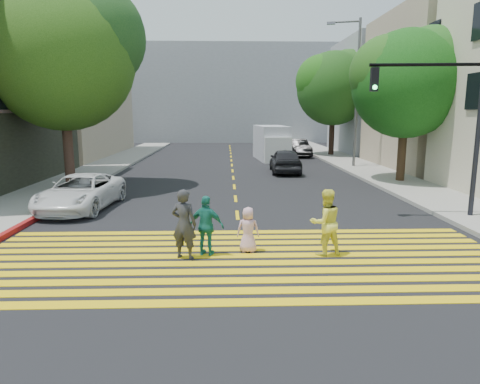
{
  "coord_description": "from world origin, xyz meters",
  "views": [
    {
      "loc": [
        -0.38,
        -8.91,
        3.6
      ],
      "look_at": [
        0.0,
        3.0,
        1.4
      ],
      "focal_mm": 32.0,
      "sensor_mm": 36.0,
      "label": 1
    }
  ],
  "objects_px": {
    "tree_right_far": "(334,84)",
    "dark_car_parked": "(297,148)",
    "pedestrian_child": "(248,230)",
    "silver_car": "(268,148)",
    "white_van": "(272,144)",
    "pedestrian_woman": "(326,222)",
    "dark_car_near": "(285,161)",
    "tree_left": "(63,50)",
    "traffic_signal": "(448,114)",
    "white_sedan": "(81,192)",
    "tree_right_near": "(408,78)",
    "pedestrian_man": "(184,224)",
    "pedestrian_extra": "(207,226)"
  },
  "relations": [
    {
      "from": "tree_right_near",
      "to": "pedestrian_man",
      "type": "bearing_deg",
      "value": -131.6
    },
    {
      "from": "pedestrian_child",
      "to": "tree_right_near",
      "type": "bearing_deg",
      "value": -124.7
    },
    {
      "from": "dark_car_parked",
      "to": "dark_car_near",
      "type": "bearing_deg",
      "value": -107.41
    },
    {
      "from": "tree_left",
      "to": "tree_right_far",
      "type": "relative_size",
      "value": 1.09
    },
    {
      "from": "silver_car",
      "to": "dark_car_parked",
      "type": "bearing_deg",
      "value": 145.98
    },
    {
      "from": "pedestrian_extra",
      "to": "traffic_signal",
      "type": "height_order",
      "value": "traffic_signal"
    },
    {
      "from": "white_van",
      "to": "tree_right_near",
      "type": "bearing_deg",
      "value": -68.86
    },
    {
      "from": "pedestrian_extra",
      "to": "dark_car_near",
      "type": "relative_size",
      "value": 0.36
    },
    {
      "from": "tree_left",
      "to": "pedestrian_woman",
      "type": "relative_size",
      "value": 5.57
    },
    {
      "from": "pedestrian_child",
      "to": "silver_car",
      "type": "height_order",
      "value": "silver_car"
    },
    {
      "from": "tree_right_far",
      "to": "pedestrian_man",
      "type": "height_order",
      "value": "tree_right_far"
    },
    {
      "from": "pedestrian_extra",
      "to": "white_sedan",
      "type": "height_order",
      "value": "pedestrian_extra"
    },
    {
      "from": "tree_left",
      "to": "traffic_signal",
      "type": "distance_m",
      "value": 16.37
    },
    {
      "from": "dark_car_parked",
      "to": "tree_left",
      "type": "bearing_deg",
      "value": -135.19
    },
    {
      "from": "white_sedan",
      "to": "traffic_signal",
      "type": "distance_m",
      "value": 13.36
    },
    {
      "from": "white_sedan",
      "to": "pedestrian_extra",
      "type": "bearing_deg",
      "value": -43.09
    },
    {
      "from": "pedestrian_woman",
      "to": "white_van",
      "type": "height_order",
      "value": "white_van"
    },
    {
      "from": "tree_left",
      "to": "silver_car",
      "type": "xyz_separation_m",
      "value": [
        11.07,
        16.82,
        -5.83
      ]
    },
    {
      "from": "pedestrian_child",
      "to": "dark_car_parked",
      "type": "distance_m",
      "value": 25.64
    },
    {
      "from": "tree_right_near",
      "to": "white_van",
      "type": "height_order",
      "value": "tree_right_near"
    },
    {
      "from": "silver_car",
      "to": "dark_car_parked",
      "type": "height_order",
      "value": "dark_car_parked"
    },
    {
      "from": "dark_car_parked",
      "to": "white_van",
      "type": "relative_size",
      "value": 0.78
    },
    {
      "from": "tree_left",
      "to": "dark_car_near",
      "type": "relative_size",
      "value": 2.18
    },
    {
      "from": "pedestrian_child",
      "to": "silver_car",
      "type": "distance_m",
      "value": 26.8
    },
    {
      "from": "tree_left",
      "to": "white_van",
      "type": "height_order",
      "value": "tree_left"
    },
    {
      "from": "tree_right_far",
      "to": "dark_car_parked",
      "type": "distance_m",
      "value": 6.01
    },
    {
      "from": "traffic_signal",
      "to": "dark_car_parked",
      "type": "bearing_deg",
      "value": 98.85
    },
    {
      "from": "white_sedan",
      "to": "pedestrian_child",
      "type": "bearing_deg",
      "value": -36.35
    },
    {
      "from": "tree_right_far",
      "to": "pedestrian_man",
      "type": "xyz_separation_m",
      "value": [
        -10.04,
        -25.78,
        -5.05
      ]
    },
    {
      "from": "dark_car_parked",
      "to": "pedestrian_woman",
      "type": "bearing_deg",
      "value": -101.7
    },
    {
      "from": "pedestrian_woman",
      "to": "dark_car_near",
      "type": "height_order",
      "value": "pedestrian_woman"
    },
    {
      "from": "white_sedan",
      "to": "dark_car_parked",
      "type": "height_order",
      "value": "dark_car_parked"
    },
    {
      "from": "tree_right_far",
      "to": "pedestrian_extra",
      "type": "bearing_deg",
      "value": -110.37
    },
    {
      "from": "white_sedan",
      "to": "dark_car_near",
      "type": "xyz_separation_m",
      "value": [
        9.13,
        9.85,
        0.09
      ]
    },
    {
      "from": "pedestrian_child",
      "to": "dark_car_parked",
      "type": "height_order",
      "value": "dark_car_parked"
    },
    {
      "from": "pedestrian_extra",
      "to": "white_sedan",
      "type": "relative_size",
      "value": 0.33
    },
    {
      "from": "tree_right_near",
      "to": "dark_car_near",
      "type": "bearing_deg",
      "value": 143.44
    },
    {
      "from": "tree_right_near",
      "to": "white_sedan",
      "type": "bearing_deg",
      "value": -158.64
    },
    {
      "from": "pedestrian_woman",
      "to": "white_sedan",
      "type": "xyz_separation_m",
      "value": [
        -8.04,
        5.59,
        -0.2
      ]
    },
    {
      "from": "tree_right_far",
      "to": "pedestrian_woman",
      "type": "bearing_deg",
      "value": -104.14
    },
    {
      "from": "tree_right_far",
      "to": "pedestrian_woman",
      "type": "xyz_separation_m",
      "value": [
        -6.45,
        -25.61,
        -5.08
      ]
    },
    {
      "from": "tree_right_far",
      "to": "white_sedan",
      "type": "distance_m",
      "value": 25.27
    },
    {
      "from": "tree_right_near",
      "to": "dark_car_parked",
      "type": "height_order",
      "value": "tree_right_near"
    },
    {
      "from": "pedestrian_extra",
      "to": "silver_car",
      "type": "distance_m",
      "value": 27.17
    },
    {
      "from": "tree_right_far",
      "to": "pedestrian_man",
      "type": "bearing_deg",
      "value": -111.27
    },
    {
      "from": "pedestrian_woman",
      "to": "silver_car",
      "type": "distance_m",
      "value": 26.93
    },
    {
      "from": "pedestrian_child",
      "to": "white_sedan",
      "type": "distance_m",
      "value": 8.07
    },
    {
      "from": "dark_car_parked",
      "to": "pedestrian_child",
      "type": "bearing_deg",
      "value": -106.14
    },
    {
      "from": "tree_left",
      "to": "dark_car_parked",
      "type": "xyz_separation_m",
      "value": [
        13.39,
        15.27,
        -5.71
      ]
    },
    {
      "from": "tree_right_far",
      "to": "tree_right_near",
      "type": "bearing_deg",
      "value": -89.29
    }
  ]
}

